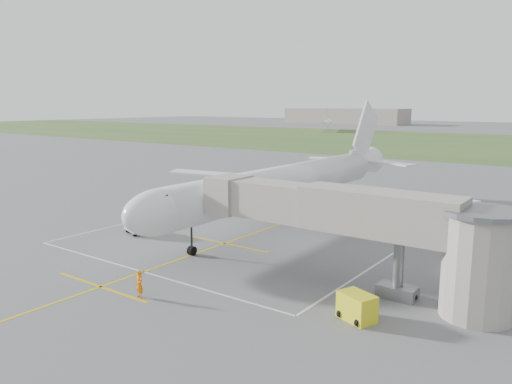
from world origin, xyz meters
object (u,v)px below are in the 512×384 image
Objects in this scene: ramp_worker_nose at (139,284)px; ramp_worker_wing at (208,202)px; jet_bridge at (368,225)px; baggage_cart at (137,224)px; airliner at (287,183)px; gpu_unit at (357,307)px.

ramp_worker_nose is 28.54m from ramp_worker_wing.
jet_bridge is at bearing -158.53° from ramp_worker_wing.
ramp_worker_wing is at bearing 116.95° from baggage_cart.
airliner is 21.22m from jet_bridge.
ramp_worker_wing is at bearing 152.79° from jet_bridge.
gpu_unit is at bearing 6.45° from baggage_cart.
baggage_cart is at bearing 146.94° from ramp_worker_wing.
gpu_unit is 1.36× the size of ramp_worker_nose.
ramp_worker_wing is (-28.66, 18.72, 0.14)m from gpu_unit.
airliner is 11.93m from ramp_worker_wing.
jet_bridge is at bearing 49.91° from ramp_worker_nose.
airliner is 24.64× the size of ramp_worker_nose.
airliner reaches higher than ramp_worker_wing.
jet_bridge reaches higher than baggage_cart.
jet_bridge is 6.36m from gpu_unit.
baggage_cart is 17.45m from ramp_worker_nose.
baggage_cart reaches higher than ramp_worker_nose.
ramp_worker_nose is (3.82, -24.42, -3.44)m from airliner.
airliner is 18.07× the size of gpu_unit.
ramp_worker_nose is at bearing -139.49° from jet_bridge.
ramp_worker_wing is (-1.88, 12.91, -0.02)m from baggage_cart.
ramp_worker_nose is (13.37, -11.21, -0.03)m from baggage_cart.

